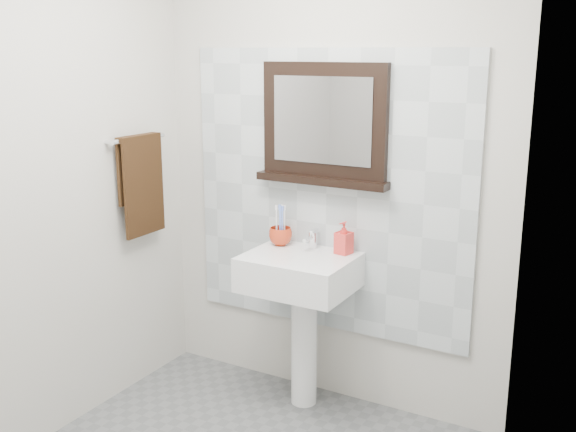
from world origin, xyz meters
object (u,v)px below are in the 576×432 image
object	(u,v)px
soap_dispenser	(344,238)
hand_towel	(141,177)
pedestal_sink	(300,289)
toothbrush_cup	(280,236)
framed_mirror	(324,127)

from	to	relation	value
soap_dispenser	hand_towel	bearing A→B (deg)	-153.01
pedestal_sink	hand_towel	size ratio (longest dim) A/B	1.75
toothbrush_cup	hand_towel	distance (m)	0.83
pedestal_sink	soap_dispenser	size ratio (longest dim) A/B	5.66
pedestal_sink	soap_dispenser	distance (m)	0.35
soap_dispenser	hand_towel	distance (m)	1.16
framed_mirror	hand_towel	distance (m)	1.04
toothbrush_cup	pedestal_sink	bearing A→B (deg)	-30.57
pedestal_sink	toothbrush_cup	size ratio (longest dim) A/B	7.73
toothbrush_cup	framed_mirror	bearing A→B (deg)	20.30
pedestal_sink	framed_mirror	xyz separation A→B (m)	(0.03, 0.19, 0.83)
toothbrush_cup	framed_mirror	world-z (taller)	framed_mirror
pedestal_sink	framed_mirror	size ratio (longest dim) A/B	1.31
pedestal_sink	toothbrush_cup	xyz separation A→B (m)	(-0.18, 0.11, 0.23)
soap_dispenser	pedestal_sink	bearing A→B (deg)	-133.00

